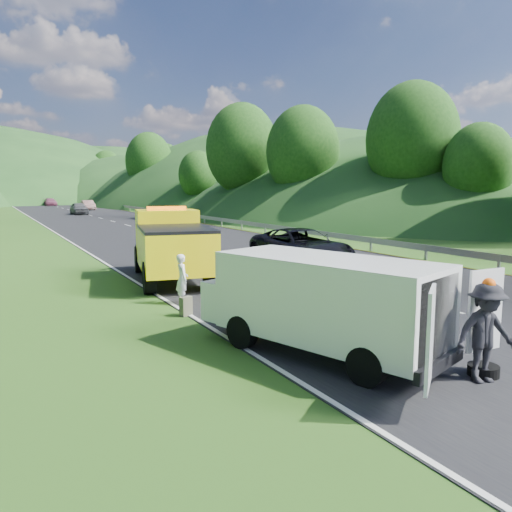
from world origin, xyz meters
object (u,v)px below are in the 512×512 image
white_van (321,300)px  child (297,320)px  suitcase (186,306)px  spare_tire (483,376)px  passing_suv (301,265)px  tow_truck (171,245)px  woman (183,304)px  worker (482,383)px

white_van → child: (1.09, 2.55, -1.21)m
suitcase → spare_tire: suitcase is taller
white_van → passing_suv: bearing=39.9°
tow_truck → child: (1.02, -7.26, -1.38)m
white_van → spare_tire: bearing=-70.1°
spare_tire → white_van: bearing=127.9°
child → spare_tire: 5.19m
suitcase → woman: bearing=73.2°
spare_tire → tow_truck: bearing=98.8°
passing_suv → woman: bearing=-146.4°
child → spare_tire: child is taller
child → passing_suv: (5.48, 7.94, 0.00)m
child → spare_tire: size_ratio=1.74×
child → worker: (0.62, -5.31, 0.00)m
woman → spare_tire: (2.96, -8.42, 0.00)m
worker → spare_tire: size_ratio=3.19×
worker → passing_suv: bearing=84.9°
white_van → suitcase: (-1.39, 4.45, -0.93)m
spare_tire → passing_suv: (4.57, 13.05, 0.00)m
child → passing_suv: size_ratio=0.17×
tow_truck → child: 7.46m
tow_truck → passing_suv: size_ratio=1.15×
child → worker: size_ratio=0.54×
spare_tire → passing_suv: passing_suv is taller
child → suitcase: suitcase is taller
tow_truck → white_van: size_ratio=1.06×
worker → passing_suv: (4.86, 13.25, 0.00)m
child → white_van: bearing=-95.7°
woman → white_van: bearing=-162.4°
woman → suitcase: 1.49m
tow_truck → suitcase: (-1.46, -5.35, -1.11)m
suitcase → tow_truck: bearing=74.7°
white_van → passing_suv: 12.44m
woman → worker: (2.68, -8.62, 0.00)m
tow_truck → white_van: tow_truck is taller
worker → suitcase: (-3.11, 7.22, 0.27)m
woman → passing_suv: bearing=-50.2°
child → suitcase: 3.14m
tow_truck → woman: tow_truck is taller
tow_truck → spare_tire: bearing=-69.4°
child → worker: worker is taller
tow_truck → woman: size_ratio=4.46×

